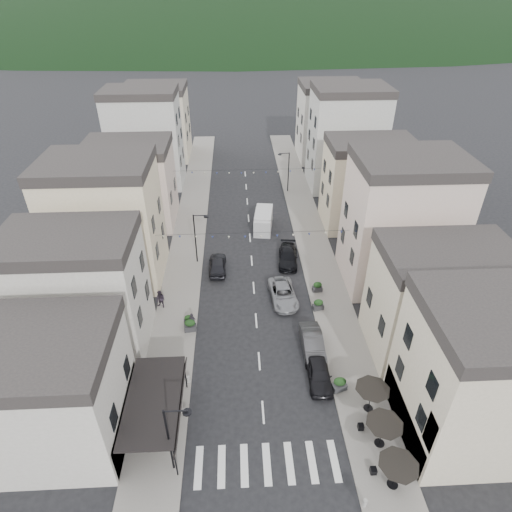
{
  "coord_description": "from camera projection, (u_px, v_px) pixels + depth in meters",
  "views": [
    {
      "loc": [
        -1.53,
        -13.88,
        27.09
      ],
      "look_at": [
        0.27,
        21.65,
        3.5
      ],
      "focal_mm": 30.0,
      "sensor_mm": 36.0,
      "label": 1
    }
  ],
  "objects": [
    {
      "name": "parked_car_e",
      "position": [
        218.0,
        264.0,
        46.24
      ],
      "size": [
        1.87,
        4.54,
        1.54
      ],
      "primitive_type": "imported",
      "rotation": [
        0.0,
        0.0,
        3.15
      ],
      "color": "black",
      "rests_on": "ground"
    },
    {
      "name": "pedestrian_a",
      "position": [
        192.0,
        322.0,
        38.38
      ],
      "size": [
        0.64,
        0.44,
        1.7
      ],
      "primitive_type": "imported",
      "rotation": [
        0.0,
        0.0,
        -0.05
      ],
      "color": "black",
      "rests_on": "sidewalk_left"
    },
    {
      "name": "parked_car_c",
      "position": [
        283.0,
        294.0,
        42.06
      ],
      "size": [
        2.89,
        5.49,
        1.47
      ],
      "primitive_type": "imported",
      "rotation": [
        0.0,
        0.0,
        0.08
      ],
      "color": "gray",
      "rests_on": "ground"
    },
    {
      "name": "bunting_near",
      "position": [
        253.0,
        236.0,
        41.78
      ],
      "size": [
        19.0,
        0.28,
        0.62
      ],
      "color": "black",
      "rests_on": "ground"
    },
    {
      "name": "planter_lb",
      "position": [
        189.0,
        320.0,
        39.07
      ],
      "size": [
        1.01,
        0.68,
        1.04
      ],
      "rotation": [
        0.0,
        0.0,
        0.2
      ],
      "color": "#2A2B2D",
      "rests_on": "sidewalk_left"
    },
    {
      "name": "streetlamp_left_far",
      "position": [
        197.0,
        234.0,
        45.95
      ],
      "size": [
        1.7,
        0.56,
        6.0
      ],
      "color": "black",
      "rests_on": "ground"
    },
    {
      "name": "streetlamp_right_far",
      "position": [
        287.0,
        168.0,
        61.42
      ],
      "size": [
        1.7,
        0.56,
        6.0
      ],
      "color": "black",
      "rests_on": "ground"
    },
    {
      "name": "parked_car_b",
      "position": [
        312.0,
        343.0,
        36.35
      ],
      "size": [
        1.78,
        4.9,
        1.6
      ],
      "primitive_type": "imported",
      "rotation": [
        0.0,
        0.0,
        0.02
      ],
      "color": "#2F2F31",
      "rests_on": "ground"
    },
    {
      "name": "boutique_building",
      "position": [
        28.0,
        397.0,
        27.89
      ],
      "size": [
        12.0,
        8.0,
        8.0
      ],
      "primitive_type": "cube",
      "color": "#B6B0A7",
      "rests_on": "ground"
    },
    {
      "name": "cafe_terrace",
      "position": [
        384.0,
        426.0,
        27.95
      ],
      "size": [
        2.5,
        8.1,
        2.53
      ],
      "color": "black",
      "rests_on": "ground"
    },
    {
      "name": "hill_backdrop",
      "position": [
        234.0,
        23.0,
        276.29
      ],
      "size": [
        640.0,
        360.0,
        70.0
      ],
      "primitive_type": "ellipsoid",
      "color": "black",
      "rests_on": "ground"
    },
    {
      "name": "sidewalk_right",
      "position": [
        309.0,
        232.0,
        53.51
      ],
      "size": [
        4.0,
        76.0,
        0.12
      ],
      "primitive_type": "cube",
      "color": "slate",
      "rests_on": "ground"
    },
    {
      "name": "parked_car_a",
      "position": [
        319.0,
        373.0,
        33.69
      ],
      "size": [
        1.85,
        4.48,
        1.52
      ],
      "primitive_type": "imported",
      "rotation": [
        0.0,
        0.0,
        -0.01
      ],
      "color": "black",
      "rests_on": "ground"
    },
    {
      "name": "parked_car_d",
      "position": [
        288.0,
        256.0,
        47.61
      ],
      "size": [
        2.61,
        5.26,
        1.47
      ],
      "primitive_type": "imported",
      "rotation": [
        0.0,
        0.0,
        -0.11
      ],
      "color": "black",
      "rests_on": "ground"
    },
    {
      "name": "pedestrian_b",
      "position": [
        161.0,
        299.0,
        40.82
      ],
      "size": [
        1.16,
        1.06,
        1.92
      ],
      "primitive_type": "imported",
      "rotation": [
        0.0,
        0.0,
        -0.45
      ],
      "color": "#27202A",
      "rests_on": "sidewalk_left"
    },
    {
      "name": "buildings_row_left",
      "position": [
        133.0,
        172.0,
        54.02
      ],
      "size": [
        10.2,
        54.16,
        14.0
      ],
      "color": "#B6B0A7",
      "rests_on": "ground"
    },
    {
      "name": "boutique_awning",
      "position": [
        157.0,
        400.0,
        28.73
      ],
      "size": [
        3.77,
        7.5,
        3.28
      ],
      "color": "black",
      "rests_on": "ground"
    },
    {
      "name": "planter_rb",
      "position": [
        318.0,
        305.0,
        40.8
      ],
      "size": [
        1.12,
        0.76,
        1.15
      ],
      "rotation": [
        0.0,
        0.0,
        0.2
      ],
      "color": "#2B2B2D",
      "rests_on": "sidewalk_right"
    },
    {
      "name": "planter_ra",
      "position": [
        340.0,
        384.0,
        32.84
      ],
      "size": [
        1.26,
        0.94,
        1.26
      ],
      "rotation": [
        0.0,
        0.0,
        0.32
      ],
      "color": "#333336",
      "rests_on": "sidewalk_right"
    },
    {
      "name": "delivery_van",
      "position": [
        263.0,
        220.0,
        53.67
      ],
      "size": [
        2.76,
        5.44,
        2.5
      ],
      "rotation": [
        0.0,
        0.0,
        -0.14
      ],
      "color": "#B9B8BB",
      "rests_on": "ground"
    },
    {
      "name": "ground",
      "position": [
        269.0,
        495.0,
        26.59
      ],
      "size": [
        700.0,
        700.0,
        0.0
      ],
      "primitive_type": "plane",
      "color": "black",
      "rests_on": "ground"
    },
    {
      "name": "streetlamp_left_near",
      "position": [
        172.0,
        434.0,
        25.97
      ],
      "size": [
        1.7,
        0.56,
        6.0
      ],
      "color": "black",
      "rests_on": "ground"
    },
    {
      "name": "bollards",
      "position": [
        264.0,
        414.0,
        30.94
      ],
      "size": [
        11.66,
        10.26,
        0.6
      ],
      "color": "gray",
      "rests_on": "ground"
    },
    {
      "name": "sidewalk_left",
      "position": [
        189.0,
        235.0,
        52.88
      ],
      "size": [
        4.0,
        76.0,
        0.12
      ],
      "primitive_type": "cube",
      "color": "slate",
      "rests_on": "ground"
    },
    {
      "name": "planter_la",
      "position": [
        190.0,
        325.0,
        38.34
      ],
      "size": [
        1.16,
        0.73,
        1.23
      ],
      "rotation": [
        0.0,
        0.0,
        0.11
      ],
      "color": "#2D2D2F",
      "rests_on": "sidewalk_left"
    },
    {
      "name": "planter_rc",
      "position": [
        317.0,
        287.0,
        43.14
      ],
      "size": [
        1.01,
        0.58,
        1.11
      ],
      "rotation": [
        0.0,
        0.0,
        0.03
      ],
      "color": "#2A2A2C",
      "rests_on": "sidewalk_right"
    },
    {
      "name": "bunting_far",
      "position": [
        248.0,
        172.0,
        55.1
      ],
      "size": [
        19.0,
        0.28,
        0.62
      ],
      "color": "black",
      "rests_on": "ground"
    },
    {
      "name": "buildings_row_right",
      "position": [
        362.0,
        169.0,
        54.17
      ],
      "size": [
        10.2,
        54.16,
        14.5
      ],
      "color": "#C2B79A",
      "rests_on": "ground"
    },
    {
      "name": "bistro_building",
      "position": [
        488.0,
        380.0,
        27.77
      ],
      "size": [
        10.0,
        8.0,
        10.0
      ],
      "primitive_type": "cube",
      "color": "#C2B79A",
      "rests_on": "ground"
    }
  ]
}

